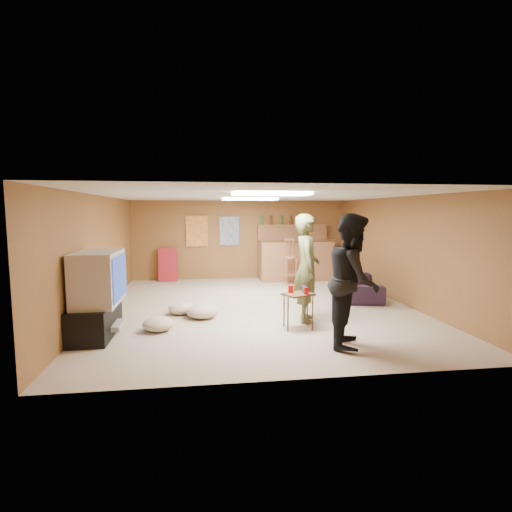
{
  "coord_description": "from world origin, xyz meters",
  "views": [
    {
      "loc": [
        -1.12,
        -7.73,
        1.9
      ],
      "look_at": [
        0.0,
        0.2,
        1.0
      ],
      "focal_mm": 28.0,
      "sensor_mm": 36.0,
      "label": 1
    }
  ],
  "objects": [
    {
      "name": "bar_stool_right",
      "position": [
        2.11,
        2.83,
        0.66
      ],
      "size": [
        0.53,
        0.53,
        1.31
      ],
      "primitive_type": null,
      "rotation": [
        0.0,
        0.0,
        0.32
      ],
      "color": "brown",
      "rests_on": "ground"
    },
    {
      "name": "bottle_row",
      "position": [
        1.3,
        3.38,
        1.65
      ],
      "size": [
        1.48,
        0.08,
        0.26
      ],
      "primitive_type": null,
      "color": "#3F7233",
      "rests_on": "bar_shelf"
    },
    {
      "name": "ceiling_panel_back",
      "position": [
        0.0,
        1.2,
        2.17
      ],
      "size": [
        1.2,
        0.6,
        0.04
      ],
      "primitive_type": "cube",
      "color": "white",
      "rests_on": "ceiling"
    },
    {
      "name": "folding_chair_stack",
      "position": [
        -2.0,
        3.3,
        0.45
      ],
      "size": [
        0.5,
        0.26,
        0.91
      ],
      "primitive_type": "cube",
      "rotation": [
        -0.14,
        0.0,
        0.0
      ],
      "color": "#A71E29",
      "rests_on": "ground"
    },
    {
      "name": "tv_stand",
      "position": [
        -2.72,
        -1.5,
        0.25
      ],
      "size": [
        0.55,
        1.3,
        0.5
      ],
      "primitive_type": "cube",
      "color": "black",
      "rests_on": "ground"
    },
    {
      "name": "ground",
      "position": [
        0.0,
        0.0,
        0.0
      ],
      "size": [
        7.0,
        7.0,
        0.0
      ],
      "primitive_type": "plane",
      "color": "tan",
      "rests_on": "ground"
    },
    {
      "name": "wall_front",
      "position": [
        0.0,
        -3.5,
        1.1
      ],
      "size": [
        6.0,
        0.02,
        2.2
      ],
      "primitive_type": "cube",
      "color": "brown",
      "rests_on": "ground"
    },
    {
      "name": "tray_table",
      "position": [
        0.44,
        -1.56,
        0.29
      ],
      "size": [
        0.56,
        0.51,
        0.58
      ],
      "primitive_type": "cube",
      "rotation": [
        0.0,
        0.0,
        0.43
      ],
      "color": "#432A15",
      "rests_on": "ground"
    },
    {
      "name": "sofa",
      "position": [
        2.41,
        0.68,
        0.28
      ],
      "size": [
        1.21,
        2.07,
        0.57
      ],
      "primitive_type": "imported",
      "rotation": [
        0.0,
        0.0,
        1.33
      ],
      "color": "black",
      "rests_on": "ground"
    },
    {
      "name": "person_olive",
      "position": [
        0.7,
        -1.13,
        0.93
      ],
      "size": [
        0.55,
        0.74,
        1.86
      ],
      "primitive_type": "imported",
      "rotation": [
        0.0,
        0.0,
        1.4
      ],
      "color": "#4F522F",
      "rests_on": "ground"
    },
    {
      "name": "cushion_mid",
      "position": [
        -1.48,
        -0.36,
        0.11
      ],
      "size": [
        0.52,
        0.52,
        0.22
      ],
      "primitive_type": "ellipsoid",
      "rotation": [
        0.0,
        0.0,
        0.1
      ],
      "color": "tan",
      "rests_on": "ground"
    },
    {
      "name": "cup_red_near",
      "position": [
        0.33,
        -1.48,
        0.64
      ],
      "size": [
        0.1,
        0.1,
        0.12
      ],
      "primitive_type": "cylinder",
      "rotation": [
        0.0,
        0.0,
        0.15
      ],
      "color": "red",
      "rests_on": "tray_table"
    },
    {
      "name": "cushion_near_tv",
      "position": [
        -1.1,
        -0.7,
        0.13
      ],
      "size": [
        0.66,
        0.66,
        0.25
      ],
      "primitive_type": "ellipsoid",
      "rotation": [
        0.0,
        0.0,
        -0.21
      ],
      "color": "tan",
      "rests_on": "ground"
    },
    {
      "name": "dvd_box",
      "position": [
        -2.5,
        -1.5,
        0.15
      ],
      "size": [
        0.35,
        0.5,
        0.08
      ],
      "primitive_type": "cube",
      "color": "#B2B2B7",
      "rests_on": "tv_stand"
    },
    {
      "name": "poster_left",
      "position": [
        -1.2,
        3.46,
        1.35
      ],
      "size": [
        0.6,
        0.03,
        0.85
      ],
      "primitive_type": "cube",
      "color": "#BF3F26",
      "rests_on": "wall_back"
    },
    {
      "name": "cushion_far",
      "position": [
        -1.8,
        -1.37,
        0.11
      ],
      "size": [
        0.58,
        0.58,
        0.22
      ],
      "primitive_type": "ellipsoid",
      "rotation": [
        0.0,
        0.0,
        0.19
      ],
      "color": "tan",
      "rests_on": "ground"
    },
    {
      "name": "tv_screen",
      "position": [
        -2.34,
        -1.5,
        0.9
      ],
      "size": [
        0.02,
        0.95,
        0.65
      ],
      "primitive_type": "cube",
      "color": "navy",
      "rests_on": "tv_body"
    },
    {
      "name": "person_black",
      "position": [
        1.01,
        -2.44,
        0.94
      ],
      "size": [
        1.01,
        1.11,
        1.87
      ],
      "primitive_type": "imported",
      "rotation": [
        0.0,
        0.0,
        1.17
      ],
      "color": "black",
      "rests_on": "ground"
    },
    {
      "name": "wall_left",
      "position": [
        -3.0,
        0.0,
        1.1
      ],
      "size": [
        0.02,
        7.0,
        2.2
      ],
      "primitive_type": "cube",
      "color": "brown",
      "rests_on": "ground"
    },
    {
      "name": "bar_shelf",
      "position": [
        1.5,
        3.4,
        1.5
      ],
      "size": [
        2.0,
        0.18,
        0.05
      ],
      "primitive_type": "cube",
      "color": "brown",
      "rests_on": "bar_backing"
    },
    {
      "name": "tv_body",
      "position": [
        -2.65,
        -1.5,
        0.9
      ],
      "size": [
        0.6,
        1.1,
        0.8
      ],
      "primitive_type": "cube",
      "color": "#B2B2B7",
      "rests_on": "tv_stand"
    },
    {
      "name": "wall_right",
      "position": [
        3.0,
        0.0,
        1.1
      ],
      "size": [
        0.02,
        7.0,
        2.2
      ],
      "primitive_type": "cube",
      "color": "brown",
      "rests_on": "ground"
    },
    {
      "name": "bar_lip",
      "position": [
        1.5,
        2.7,
        1.1
      ],
      "size": [
        2.1,
        0.12,
        0.05
      ],
      "primitive_type": "cube",
      "color": "#432A15",
      "rests_on": "bar_counter"
    },
    {
      "name": "cup_blue",
      "position": [
        0.57,
        -1.47,
        0.63
      ],
      "size": [
        0.1,
        0.1,
        0.11
      ],
      "primitive_type": "cylinder",
      "rotation": [
        0.0,
        0.0,
        -0.42
      ],
      "color": "navy",
      "rests_on": "tray_table"
    },
    {
      "name": "bar_counter",
      "position": [
        1.5,
        2.95,
        0.55
      ],
      "size": [
        2.0,
        0.6,
        1.1
      ],
      "primitive_type": "cube",
      "color": "brown",
      "rests_on": "ground"
    },
    {
      "name": "bar_stool_left",
      "position": [
        1.2,
        2.32,
        0.55
      ],
      "size": [
        0.45,
        0.45,
        1.1
      ],
      "primitive_type": null,
      "rotation": [
        0.0,
        0.0,
        -0.36
      ],
      "color": "brown",
      "rests_on": "ground"
    },
    {
      "name": "cup_red_far",
      "position": [
        0.55,
        -1.63,
        0.64
      ],
      "size": [
        0.11,
        0.11,
        0.11
      ],
      "primitive_type": "cylinder",
      "rotation": [
        0.0,
        0.0,
        0.43
      ],
      "color": "red",
      "rests_on": "tray_table"
    },
    {
      "name": "poster_right",
      "position": [
        -0.3,
        3.46,
        1.35
      ],
      "size": [
        0.55,
        0.03,
        0.8
      ],
      "primitive_type": "cube",
      "color": "#334C99",
      "rests_on": "wall_back"
    },
    {
      "name": "ceiling_panel_front",
      "position": [
        0.0,
        -1.5,
        2.17
      ],
      "size": [
        1.2,
        0.6,
        0.04
      ],
      "primitive_type": "cube",
      "color": "white",
      "rests_on": "ceiling"
    },
    {
      "name": "ceiling",
      "position": [
        0.0,
        0.0,
        2.2
      ],
      "size": [
        6.0,
        7.0,
        0.02
      ],
      "primitive_type": "cube",
      "color": "silver",
      "rests_on": "ground"
    },
    {
      "name": "wall_back",
      "position": [
        0.0,
        3.5,
        1.1
      ],
      "size": [
        6.0,
        0.02,
        2.2
      ],
      "primitive_type": "cube",
      "color": "brown",
      "rests_on": "ground"
    },
    {
      "name": "bar_backing",
      "position": [
        1.5,
        3.42,
        1.2
      ],
      "size": [
        2.0,
        0.14,
        0.6
      ],
      "primitive_type": "cube",
      "color": "brown",
      "rests_on": "bar_counter"
    }
  ]
}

